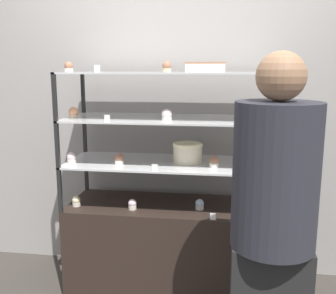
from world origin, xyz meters
TOP-DOWN VIEW (x-y plane):
  - ground_plane at (0.00, 0.00)m, footprint 20.00×20.00m
  - back_wall at (0.00, 0.41)m, footprint 8.00×0.05m
  - display_base at (0.00, 0.00)m, footprint 1.38×0.53m
  - display_riser_lower at (0.00, 0.00)m, footprint 1.38×0.53m
  - display_riser_middle at (0.00, 0.00)m, footprint 1.38×0.53m
  - display_riser_upper at (0.00, 0.00)m, footprint 1.38×0.53m
  - layer_cake_centerpiece at (0.13, 0.01)m, footprint 0.20×0.20m
  - sheet_cake_frosted at (0.24, 0.04)m, footprint 0.26×0.15m
  - cupcake_0 at (-0.62, -0.12)m, footprint 0.06×0.06m
  - cupcake_1 at (-0.22, -0.13)m, footprint 0.06×0.06m
  - cupcake_2 at (0.22, -0.06)m, footprint 0.06×0.06m
  - cupcake_3 at (0.64, -0.10)m, footprint 0.06×0.06m
  - price_tag_0 at (0.32, -0.24)m, footprint 0.04×0.00m
  - cupcake_4 at (-0.64, -0.12)m, footprint 0.06×0.06m
  - cupcake_5 at (-0.31, -0.11)m, footprint 0.06×0.06m
  - cupcake_6 at (0.32, -0.09)m, footprint 0.06×0.06m
  - cupcake_7 at (0.63, -0.14)m, footprint 0.06×0.06m
  - price_tag_1 at (-0.05, -0.24)m, footprint 0.04×0.00m
  - cupcake_8 at (-0.63, -0.07)m, footprint 0.07×0.07m
  - cupcake_9 at (0.01, -0.12)m, footprint 0.07×0.07m
  - cupcake_10 at (0.62, -0.13)m, footprint 0.07×0.07m
  - price_tag_2 at (-0.35, -0.24)m, footprint 0.04×0.00m
  - cupcake_11 at (-0.64, -0.09)m, footprint 0.06×0.06m
  - cupcake_12 at (0.01, -0.09)m, footprint 0.06×0.06m
  - cupcake_13 at (0.64, -0.05)m, footprint 0.06×0.06m
  - price_tag_3 at (-0.40, -0.24)m, footprint 0.04×0.00m
  - customer_figure at (0.61, -0.82)m, footprint 0.39×0.39m

SIDE VIEW (x-z plane):
  - ground_plane at x=0.00m, z-range 0.00..0.00m
  - display_base at x=0.00m, z-range 0.00..0.65m
  - price_tag_0 at x=0.32m, z-range 0.65..0.70m
  - cupcake_0 at x=-0.62m, z-range 0.65..0.72m
  - cupcake_1 at x=-0.22m, z-range 0.65..0.72m
  - cupcake_2 at x=0.22m, z-range 0.65..0.72m
  - cupcake_3 at x=0.64m, z-range 0.65..0.72m
  - customer_figure at x=0.61m, z-range 0.06..1.72m
  - display_riser_lower at x=0.00m, z-range 0.79..1.09m
  - price_tag_1 at x=-0.05m, z-range 0.96..1.00m
  - cupcake_4 at x=-0.64m, z-range 0.95..1.03m
  - cupcake_5 at x=-0.31m, z-range 0.95..1.03m
  - cupcake_6 at x=0.32m, z-range 0.95..1.03m
  - cupcake_7 at x=0.63m, z-range 0.95..1.03m
  - layer_cake_centerpiece at x=0.13m, z-range 0.96..1.09m
  - display_riser_middle at x=0.00m, z-range 1.09..1.39m
  - price_tag_2 at x=-0.35m, z-range 1.26..1.30m
  - cupcake_8 at x=-0.63m, z-range 1.26..1.33m
  - cupcake_9 at x=0.01m, z-range 1.26..1.33m
  - cupcake_10 at x=0.62m, z-range 1.26..1.33m
  - back_wall at x=0.00m, z-range 0.00..2.60m
  - display_riser_upper at x=0.00m, z-range 1.39..1.70m
  - price_tag_3 at x=-0.40m, z-range 1.56..1.61m
  - sheet_cake_frosted at x=0.24m, z-range 1.56..1.63m
  - cupcake_11 at x=-0.64m, z-range 1.56..1.63m
  - cupcake_12 at x=0.01m, z-range 1.56..1.63m
  - cupcake_13 at x=0.64m, z-range 1.56..1.63m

